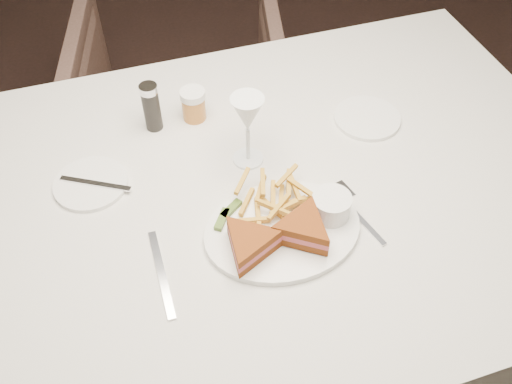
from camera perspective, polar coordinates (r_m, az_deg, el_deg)
The scene contains 4 objects.
ground at distance 1.88m, azimuth -6.10°, elevation -14.44°, with size 5.00×5.00×0.00m, color black.
table at distance 1.53m, azimuth -0.36°, elevation -9.21°, with size 1.55×1.03×0.75m, color silver.
chair_far at distance 2.09m, azimuth -7.34°, elevation 9.48°, with size 0.70×0.66×0.72m, color #4C352E.
table_setting at distance 1.17m, azimuth 0.71°, elevation 0.08°, with size 0.82×0.58×0.18m.
Camera 1 is at (0.03, -0.87, 1.67)m, focal length 40.00 mm.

